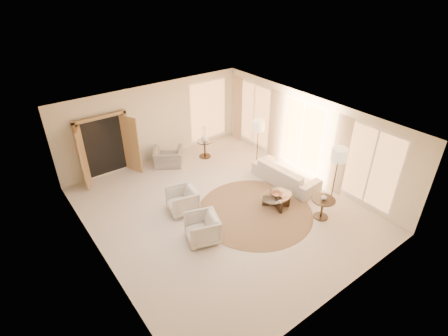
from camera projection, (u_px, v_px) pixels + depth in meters
room at (221, 169)px, 9.65m from camera, size 7.04×8.04×2.83m
windows_right at (303, 137)px, 11.52m from camera, size 0.10×6.40×2.40m
window_back_corner at (208, 111)px, 13.58m from camera, size 1.70×0.10×2.40m
curtains_right at (283, 130)px, 12.14m from camera, size 0.06×5.20×2.60m
french_doors at (106, 148)px, 11.47m from camera, size 1.95×0.66×2.16m
area_rug at (255, 211)px, 10.27m from camera, size 4.46×4.46×0.01m
sofa at (286, 174)px, 11.45m from camera, size 1.05×2.34×0.67m
armchair_left at (182, 199)px, 10.10m from camera, size 0.90×0.94×0.82m
armchair_right at (202, 227)px, 9.03m from camera, size 0.96×1.00×0.82m
accent_chair at (168, 155)px, 12.39m from camera, size 1.20×1.10×0.88m
coffee_table at (276, 199)px, 10.38m from camera, size 1.30×1.30×0.40m
end_table at (323, 205)px, 9.84m from camera, size 0.66×0.66×0.62m
side_table at (205, 147)px, 12.98m from camera, size 0.57×0.57×0.66m
floor_lamp_near at (258, 128)px, 11.90m from camera, size 0.42×0.42×1.72m
floor_lamp_far at (339, 157)px, 9.89m from camera, size 0.45×0.45×1.84m
bowl at (277, 194)px, 10.29m from camera, size 0.36×0.36×0.08m
end_vase at (324, 197)px, 9.70m from camera, size 0.20×0.20×0.16m
side_vase at (204, 138)px, 12.78m from camera, size 0.32×0.32×0.26m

